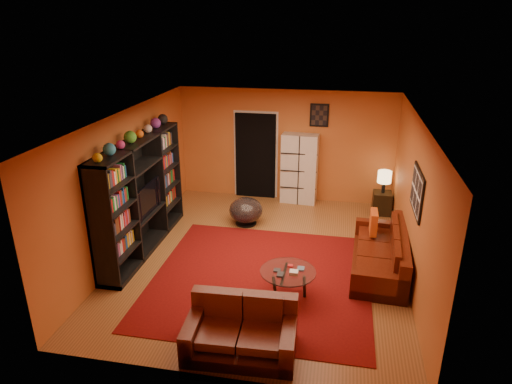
% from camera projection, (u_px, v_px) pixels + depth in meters
% --- Properties ---
extents(floor, '(6.00, 6.00, 0.00)m').
position_uv_depth(floor, '(263.00, 258.00, 8.35)').
color(floor, brown).
rests_on(floor, ground).
extents(ceiling, '(6.00, 6.00, 0.00)m').
position_uv_depth(ceiling, '(263.00, 117.00, 7.40)').
color(ceiling, white).
rests_on(ceiling, wall_back).
extents(wall_back, '(6.00, 0.00, 6.00)m').
position_uv_depth(wall_back, '(285.00, 146.00, 10.62)').
color(wall_back, '#BA6028').
rests_on(wall_back, floor).
extents(wall_front, '(6.00, 0.00, 6.00)m').
position_uv_depth(wall_front, '(217.00, 287.00, 5.13)').
color(wall_front, '#BA6028').
rests_on(wall_front, floor).
extents(wall_left, '(0.00, 6.00, 6.00)m').
position_uv_depth(wall_left, '(128.00, 182.00, 8.32)').
color(wall_left, '#BA6028').
rests_on(wall_left, floor).
extents(wall_right, '(0.00, 6.00, 6.00)m').
position_uv_depth(wall_right, '(414.00, 202.00, 7.44)').
color(wall_right, '#BA6028').
rests_on(wall_right, floor).
extents(rug, '(3.60, 3.60, 0.01)m').
position_uv_depth(rug, '(261.00, 278.00, 7.69)').
color(rug, '#530909').
rests_on(rug, floor).
extents(doorway, '(0.95, 0.10, 2.04)m').
position_uv_depth(doorway, '(256.00, 156.00, 10.81)').
color(doorway, black).
rests_on(doorway, floor).
extents(wall_art_right, '(0.03, 1.00, 0.70)m').
position_uv_depth(wall_art_right, '(417.00, 192.00, 7.06)').
color(wall_art_right, black).
rests_on(wall_art_right, wall_right).
extents(wall_art_back, '(0.42, 0.03, 0.52)m').
position_uv_depth(wall_art_back, '(319.00, 115.00, 10.20)').
color(wall_art_back, black).
rests_on(wall_art_back, wall_back).
extents(entertainment_unit, '(0.45, 3.00, 2.10)m').
position_uv_depth(entertainment_unit, '(141.00, 196.00, 8.37)').
color(entertainment_unit, black).
rests_on(entertainment_unit, floor).
extents(tv, '(0.99, 0.13, 0.57)m').
position_uv_depth(tv, '(143.00, 199.00, 8.36)').
color(tv, black).
rests_on(tv, entertainment_unit).
extents(sofa, '(0.99, 2.20, 0.85)m').
position_uv_depth(sofa, '(384.00, 254.00, 7.88)').
color(sofa, '#431209').
rests_on(sofa, rug).
extents(loveseat, '(1.48, 0.93, 0.85)m').
position_uv_depth(loveseat, '(242.00, 330.00, 6.01)').
color(loveseat, '#431209').
rests_on(loveseat, rug).
extents(throw_pillow, '(0.12, 0.42, 0.42)m').
position_uv_depth(throw_pillow, '(374.00, 222.00, 8.30)').
color(throw_pillow, '#CC4E16').
rests_on(throw_pillow, sofa).
extents(coffee_table, '(0.87, 0.87, 0.43)m').
position_uv_depth(coffee_table, '(288.00, 274.00, 7.09)').
color(coffee_table, silver).
rests_on(coffee_table, floor).
extents(storage_cabinet, '(0.84, 0.42, 1.64)m').
position_uv_depth(storage_cabinet, '(299.00, 169.00, 10.55)').
color(storage_cabinet, silver).
rests_on(storage_cabinet, floor).
extents(bowl_chair, '(0.70, 0.70, 0.57)m').
position_uv_depth(bowl_chair, '(246.00, 210.00, 9.59)').
color(bowl_chair, black).
rests_on(bowl_chair, floor).
extents(side_table, '(0.40, 0.40, 0.50)m').
position_uv_depth(side_table, '(382.00, 203.00, 10.12)').
color(side_table, black).
rests_on(side_table, floor).
extents(table_lamp, '(0.30, 0.30, 0.49)m').
position_uv_depth(table_lamp, '(384.00, 178.00, 9.90)').
color(table_lamp, black).
rests_on(table_lamp, side_table).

